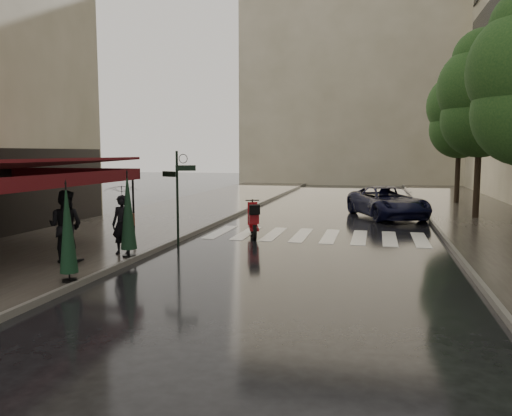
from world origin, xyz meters
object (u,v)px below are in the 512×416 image
at_px(pedestrian_terrace, 66,226).
at_px(parked_car, 387,202).
at_px(parasol_front, 67,228).
at_px(scooter, 254,221).
at_px(pedestrian_with_umbrella, 122,197).
at_px(parasol_back, 128,211).

bearing_deg(pedestrian_terrace, parked_car, -130.10).
height_order(pedestrian_terrace, parasol_front, parasol_front).
bearing_deg(scooter, pedestrian_with_umbrella, -140.16).
relative_size(pedestrian_terrace, scooter, 1.02).
distance_m(pedestrian_with_umbrella, parasol_front, 3.17).
height_order(pedestrian_with_umbrella, parked_car, pedestrian_with_umbrella).
height_order(parked_car, parasol_back, parasol_back).
relative_size(pedestrian_with_umbrella, parked_car, 0.47).
relative_size(parasol_front, parasol_back, 0.94).
xyz_separation_m(parked_car, parasol_back, (-7.28, -11.47, 0.69)).
bearing_deg(parked_car, parasol_back, -144.51).
xyz_separation_m(scooter, parasol_back, (-2.47, -4.68, 0.82)).
relative_size(pedestrian_terrace, parked_car, 0.37).
xyz_separation_m(parasol_front, parasol_back, (0.00, 2.83, 0.07)).
height_order(pedestrian_with_umbrella, parasol_front, pedestrian_with_umbrella).
distance_m(pedestrian_with_umbrella, scooter, 5.34).
bearing_deg(parasol_front, parked_car, 63.03).
relative_size(parked_car, parasol_front, 2.31).
bearing_deg(parasol_front, parasol_back, 90.00).
bearing_deg(parasol_back, parked_car, 57.61).
bearing_deg(pedestrian_with_umbrella, parked_car, 55.01).
height_order(scooter, parasol_front, parasol_front).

